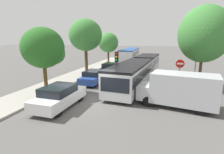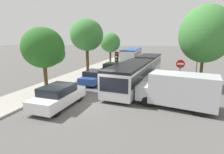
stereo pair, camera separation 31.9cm
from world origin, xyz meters
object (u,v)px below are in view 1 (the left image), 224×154
Objects in this scene: queued_car_navy at (110,68)px; tree_right_near at (204,34)px; traffic_light at (117,62)px; direction_sign_post at (196,59)px; tree_left_mid at (85,35)px; city_bus_rear at (130,54)px; tree_left_far at (108,43)px; no_entry_sign at (179,71)px; queued_car_blue at (94,77)px; white_van at (180,89)px; tree_left_near at (45,49)px; articulated_bus at (139,68)px; queued_car_white at (59,96)px.

queued_car_navy is 11.65m from tree_right_near.
traffic_light is 8.04m from tree_right_near.
direction_sign_post reaches higher than traffic_light.
direction_sign_post is 0.52× the size of tree_left_mid.
city_bus_rear is 1.70× the size of tree_left_mid.
city_bus_rear is 6.35m from tree_left_far.
queued_car_blue is at bearing -94.59° from no_entry_sign.
white_van is (7.77, -9.77, 0.53)m from queued_car_navy.
queued_car_blue is 5.75m from tree_left_near.
direction_sign_post reaches higher than queued_car_blue.
tree_right_near reaches higher than direction_sign_post.
no_entry_sign is 11.86m from tree_left_mid.
articulated_bus is 3.99× the size of queued_car_blue.
queued_car_white is at bearing -142.34° from tree_right_near.
tree_left_mid is at bearing -143.90° from traffic_light.
direction_sign_post reaches higher than white_van.
traffic_light is at bearing -43.86° from tree_left_mid.
city_bus_rear is 18.95m from direction_sign_post.
articulated_bus is 5.69× the size of no_entry_sign.
white_van is 6.85m from tree_right_near.
city_bus_rear is 2.10× the size of tree_left_far.
white_van is (7.61, -23.28, -0.21)m from city_bus_rear.
queued_car_white is 20.89m from tree_left_far.
no_entry_sign is (7.94, 5.83, 1.12)m from queued_car_white.
no_entry_sign is (5.35, 0.60, -0.62)m from traffic_light.
tree_left_mid reaches higher than white_van.
tree_left_near reaches higher than city_bus_rear.
queued_car_navy is at bearing -28.68° from direction_sign_post.
queued_car_navy is at bearing -71.31° from tree_left_far.
city_bus_rear is 21.21m from no_entry_sign.
queued_car_blue is at bearing 60.91° from tree_left_near.
queued_car_white is 6.09m from traffic_light.
queued_car_blue is 1.12× the size of direction_sign_post.
tree_left_near is at bearing 50.25° from queued_car_white.
tree_left_far is at bearing -170.16° from traffic_light.
queued_car_blue is at bearing 177.58° from city_bus_rear.
queued_car_blue is 0.99× the size of queued_car_navy.
white_van is 7.39m from direction_sign_post.
direction_sign_post is at bearing -4.67° from tree_left_mid.
queued_car_white is 12.02m from queued_car_navy.
queued_car_navy is 0.75× the size of tree_left_near.
traffic_light reaches higher than queued_car_navy.
queued_car_white is at bearing -19.55° from articulated_bus.
tree_left_far reaches higher than city_bus_rear.
city_bus_rear is at bearing 59.23° from tree_left_far.
queued_car_blue is at bearing -179.44° from queued_car_navy.
articulated_bus reaches higher than queued_car_blue.
queued_car_navy is at bearing -119.41° from articulated_bus.
queued_car_white is 1.54× the size of no_entry_sign.
queued_car_navy is 1.13× the size of direction_sign_post.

